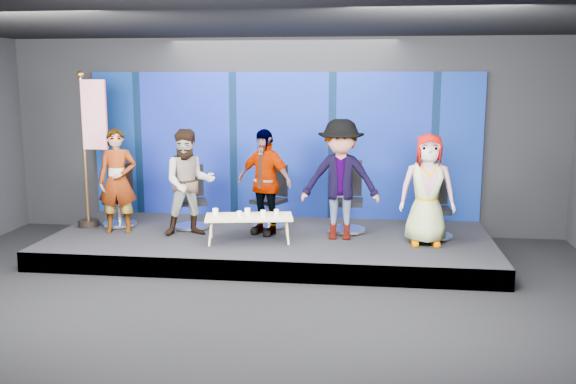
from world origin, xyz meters
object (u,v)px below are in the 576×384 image
chair_a (119,206)px  panelist_a (118,181)px  chair_d (347,208)px  panelist_e (427,190)px  mug_a (215,212)px  panelist_b (189,183)px  mug_e (276,212)px  panelist_d (340,180)px  mug_b (239,214)px  chair_e (434,216)px  panelist_c (264,182)px  flag_stand (91,146)px  mug_c (247,211)px  chair_c (271,207)px  coffee_table (249,218)px  mug_d (263,213)px  chair_b (192,208)px

chair_a → panelist_a: (0.18, -0.47, 0.50)m
chair_d → panelist_e: (1.23, -0.70, 0.46)m
panelist_a → chair_d: 3.76m
panelist_a → chair_d: size_ratio=1.46×
panelist_e → mug_a: panelist_e is taller
panelist_b → chair_a: bearing=139.9°
mug_a → mug_e: mug_a is taller
chair_a → mug_a: bearing=-35.5°
panelist_d → mug_b: panelist_d is taller
chair_e → mug_b: size_ratio=11.83×
chair_d → chair_e: (1.39, -0.23, -0.04)m
panelist_c → chair_d: (1.31, 0.34, -0.47)m
mug_a → panelist_b: bearing=147.6°
panelist_e → flag_stand: size_ratio=0.65×
mug_c → panelist_b: bearing=167.3°
chair_c → flag_stand: 3.15m
chair_e → panelist_e: size_ratio=0.62×
chair_e → coffee_table: chair_e is taller
mug_c → mug_e: bearing=4.9°
panelist_d → mug_c: 1.53m
chair_d → chair_e: chair_d is taller
mug_e → flag_stand: size_ratio=0.03×
flag_stand → panelist_d: bearing=-2.1°
coffee_table → mug_d: (0.23, -0.01, 0.08)m
chair_d → flag_stand: bearing=-177.0°
chair_b → coffee_table: size_ratio=0.75×
panelist_e → mug_c: bearing=-178.7°
chair_e → flag_stand: bearing=179.3°
chair_e → mug_c: size_ratio=10.19×
chair_a → panelist_d: (3.79, -0.44, 0.60)m
chair_e → mug_d: bearing=-166.6°
chair_e → mug_a: size_ratio=9.90×
coffee_table → mug_c: 0.12m
chair_e → mug_b: chair_e is taller
mug_c → panelist_e: bearing=2.1°
panelist_e → mug_b: bearing=-175.5°
chair_b → chair_d: size_ratio=0.91×
panelist_d → mug_d: panelist_d is taller
chair_a → mug_b: 2.45m
flag_stand → chair_e: bearing=1.7°
mug_d → chair_d: bearing=35.8°
panelist_e → chair_b: bearing=170.1°
panelist_a → panelist_c: panelist_c is taller
mug_d → flag_stand: (-3.00, 0.66, 0.93)m
mug_c → mug_e: 0.45m
mug_b → chair_e: bearing=13.8°
mug_d → mug_b: bearing=-168.9°
chair_d → mug_b: 1.87m
chair_a → chair_b: 1.28m
chair_b → mug_e: bearing=-43.4°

